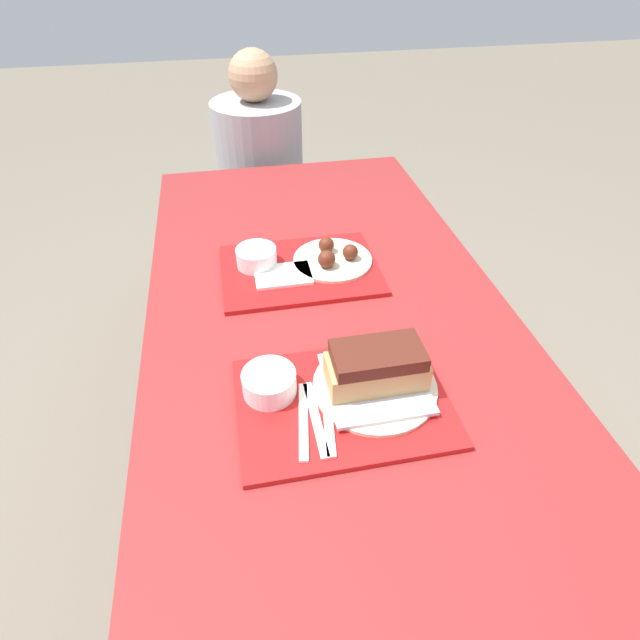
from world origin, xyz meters
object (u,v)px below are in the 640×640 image
tray_near (343,403)px  brisket_sandwich_plate (376,373)px  bowl_coleslaw_near (269,382)px  wings_plate_far (333,257)px  tray_far (300,270)px  bowl_coleslaw_far (256,256)px  person_seated_across (259,156)px

tray_near → brisket_sandwich_plate: brisket_sandwich_plate is taller
bowl_coleslaw_near → wings_plate_far: size_ratio=0.50×
tray_far → brisket_sandwich_plate: brisket_sandwich_plate is taller
bowl_coleslaw_far → bowl_coleslaw_near: bearing=-92.2°
tray_near → bowl_coleslaw_near: size_ratio=3.87×
wings_plate_far → person_seated_across: person_seated_across is taller
wings_plate_far → bowl_coleslaw_near: bearing=-117.0°
brisket_sandwich_plate → bowl_coleslaw_far: 0.49m
tray_near → bowl_coleslaw_far: (-0.11, 0.48, 0.03)m
tray_near → brisket_sandwich_plate: (0.07, 0.02, 0.04)m
bowl_coleslaw_far → tray_near: bearing=-76.7°
bowl_coleslaw_near → brisket_sandwich_plate: brisket_sandwich_plate is taller
wings_plate_far → person_seated_across: size_ratio=0.31×
tray_near → tray_far: (-0.01, 0.44, 0.00)m
bowl_coleslaw_far → wings_plate_far: bearing=-6.5°
tray_near → tray_far: bearing=91.1°
bowl_coleslaw_near → person_seated_across: (0.10, 1.28, -0.09)m
bowl_coleslaw_far → wings_plate_far: size_ratio=0.50×
tray_near → bowl_coleslaw_near: bearing=159.8°
bowl_coleslaw_near → bowl_coleslaw_far: 0.43m
person_seated_across → tray_far: bearing=-88.7°
tray_near → person_seated_across: bearing=91.2°
tray_near → tray_far: size_ratio=1.00×
bowl_coleslaw_near → person_seated_across: 1.28m
bowl_coleslaw_near → wings_plate_far: bearing=63.0°
tray_far → wings_plate_far: bearing=8.4°
brisket_sandwich_plate → person_seated_across: size_ratio=0.36×
brisket_sandwich_plate → bowl_coleslaw_far: size_ratio=2.33×
tray_near → wings_plate_far: (0.08, 0.45, 0.02)m
tray_far → person_seated_across: (-0.02, 0.88, -0.05)m
brisket_sandwich_plate → person_seated_across: (-0.09, 1.31, -0.10)m
bowl_coleslaw_far → wings_plate_far: (0.19, -0.02, -0.01)m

